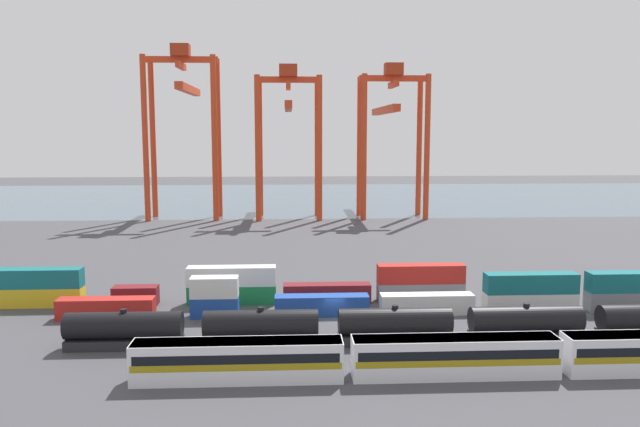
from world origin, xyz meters
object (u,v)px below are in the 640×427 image
(shipping_container_15, at_px, (327,293))
(gantry_crane_west, at_px, (184,113))
(shipping_container_4, at_px, (427,304))
(shipping_container_5, at_px, (530,302))
(gantry_crane_east, at_px, (390,124))
(gantry_crane_central, at_px, (289,124))
(shipping_container_7, at_px, (632,301))
(freight_tank_row, at_px, (395,325))
(passenger_train, at_px, (455,355))

(shipping_container_15, height_order, gantry_crane_west, gantry_crane_west)
(shipping_container_4, distance_m, shipping_container_15, 14.04)
(shipping_container_5, bearing_deg, gantry_crane_east, 91.93)
(gantry_crane_central, bearing_deg, shipping_container_7, -64.43)
(shipping_container_7, relative_size, gantry_crane_central, 0.29)
(shipping_container_7, bearing_deg, shipping_container_4, 180.00)
(freight_tank_row, relative_size, gantry_crane_east, 1.72)
(freight_tank_row, relative_size, gantry_crane_west, 1.56)
(shipping_container_7, distance_m, shipping_container_15, 40.54)
(shipping_container_4, xyz_separation_m, shipping_container_5, (13.71, 0.00, 0.00))
(gantry_crane_west, bearing_deg, shipping_container_5, -57.54)
(shipping_container_7, distance_m, gantry_crane_central, 107.50)
(gantry_crane_central, bearing_deg, freight_tank_row, -83.71)
(shipping_container_15, relative_size, gantry_crane_west, 0.26)
(shipping_container_4, relative_size, shipping_container_7, 1.00)
(shipping_container_5, relative_size, shipping_container_7, 1.00)
(freight_tank_row, height_order, shipping_container_4, freight_tank_row)
(passenger_train, distance_m, gantry_crane_central, 118.78)
(shipping_container_4, xyz_separation_m, shipping_container_7, (27.42, 0.00, 0.00))
(shipping_container_5, xyz_separation_m, gantry_crane_west, (-59.77, 93.94, 27.21))
(gantry_crane_east, bearing_deg, gantry_crane_central, -178.23)
(freight_tank_row, bearing_deg, gantry_crane_east, 81.13)
(gantry_crane_central, xyz_separation_m, gantry_crane_east, (28.28, 0.87, 0.10))
(freight_tank_row, relative_size, shipping_container_5, 5.97)
(gantry_crane_west, bearing_deg, gantry_crane_east, 1.42)
(shipping_container_7, bearing_deg, gantry_crane_central, 115.57)
(shipping_container_5, relative_size, gantry_crane_east, 0.29)
(passenger_train, relative_size, gantry_crane_east, 1.47)
(gantry_crane_east, bearing_deg, passenger_train, -96.11)
(gantry_crane_west, xyz_separation_m, gantry_crane_central, (28.28, 0.53, -2.94))
(freight_tank_row, height_order, shipping_container_7, freight_tank_row)
(passenger_train, relative_size, freight_tank_row, 0.85)
(gantry_crane_central, bearing_deg, passenger_train, -82.18)
(gantry_crane_central, bearing_deg, gantry_crane_east, 1.77)
(shipping_container_5, distance_m, shipping_container_7, 13.71)
(shipping_container_5, height_order, gantry_crane_east, gantry_crane_east)
(gantry_crane_central, bearing_deg, shipping_container_15, -86.69)
(passenger_train, bearing_deg, freight_tank_row, 113.44)
(shipping_container_5, distance_m, gantry_crane_west, 114.62)
(passenger_train, xyz_separation_m, freight_tank_row, (-4.20, 9.69, -0.07))
(freight_tank_row, relative_size, shipping_container_15, 5.97)
(passenger_train, height_order, freight_tank_row, freight_tank_row)
(passenger_train, height_order, shipping_container_7, passenger_train)
(shipping_container_5, xyz_separation_m, shipping_container_15, (-26.38, 6.06, 0.00))
(freight_tank_row, bearing_deg, passenger_train, -66.56)
(freight_tank_row, distance_m, gantry_crane_west, 115.54)
(freight_tank_row, relative_size, shipping_container_7, 5.97)
(freight_tank_row, xyz_separation_m, shipping_container_15, (-6.53, 17.26, -0.77))
(freight_tank_row, distance_m, shipping_container_15, 18.47)
(freight_tank_row, height_order, gantry_crane_west, gantry_crane_west)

